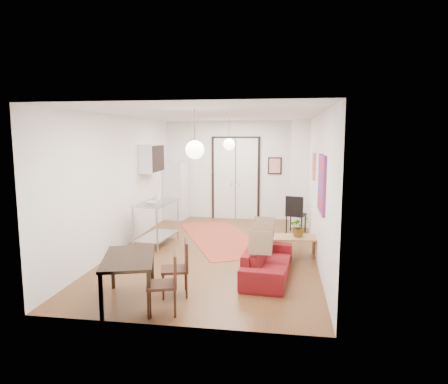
# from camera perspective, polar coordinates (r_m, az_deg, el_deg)

# --- Properties ---
(floor) EXTENTS (7.00, 7.00, 0.00)m
(floor) POSITION_cam_1_polar(r_m,az_deg,el_deg) (8.76, -1.12, -8.36)
(floor) COLOR brown
(floor) RESTS_ON ground
(ceiling) EXTENTS (4.20, 7.00, 0.02)m
(ceiling) POSITION_cam_1_polar(r_m,az_deg,el_deg) (8.41, -1.17, 10.95)
(ceiling) COLOR silver
(ceiling) RESTS_ON wall_back
(wall_back) EXTENTS (4.20, 0.02, 2.90)m
(wall_back) POSITION_cam_1_polar(r_m,az_deg,el_deg) (11.91, 1.70, 3.12)
(wall_back) COLOR white
(wall_back) RESTS_ON floor
(wall_front) EXTENTS (4.20, 0.02, 2.90)m
(wall_front) POSITION_cam_1_polar(r_m,az_deg,el_deg) (5.09, -7.82, -3.64)
(wall_front) COLOR white
(wall_front) RESTS_ON floor
(wall_left) EXTENTS (0.02, 7.00, 2.90)m
(wall_left) POSITION_cam_1_polar(r_m,az_deg,el_deg) (9.05, -14.36, 1.31)
(wall_left) COLOR white
(wall_left) RESTS_ON floor
(wall_right) EXTENTS (0.02, 7.00, 2.90)m
(wall_right) POSITION_cam_1_polar(r_m,az_deg,el_deg) (8.37, 13.18, 0.81)
(wall_right) COLOR white
(wall_right) RESTS_ON floor
(double_doors) EXTENTS (1.44, 0.06, 2.50)m
(double_doors) POSITION_cam_1_polar(r_m,az_deg,el_deg) (11.89, 1.67, 1.90)
(double_doors) COLOR white
(double_doors) RESTS_ON wall_back
(stub_partition) EXTENTS (0.50, 0.10, 2.90)m
(stub_partition) POSITION_cam_1_polar(r_m,az_deg,el_deg) (10.89, 10.82, 2.51)
(stub_partition) COLOR white
(stub_partition) RESTS_ON floor
(wall_cabinet) EXTENTS (0.35, 1.00, 0.70)m
(wall_cabinet) POSITION_cam_1_polar(r_m,az_deg,el_deg) (10.35, -10.30, 4.74)
(wall_cabinet) COLOR white
(wall_cabinet) RESTS_ON wall_left
(painting_popart) EXTENTS (0.05, 1.00, 1.00)m
(painting_popart) POSITION_cam_1_polar(r_m,az_deg,el_deg) (7.11, 13.81, 1.16)
(painting_popart) COLOR red
(painting_popart) RESTS_ON wall_right
(painting_abstract) EXTENTS (0.05, 0.50, 0.60)m
(painting_abstract) POSITION_cam_1_polar(r_m,az_deg,el_deg) (9.13, 12.70, 3.62)
(painting_abstract) COLOR beige
(painting_abstract) RESTS_ON wall_right
(poster_back) EXTENTS (0.40, 0.03, 0.50)m
(poster_back) POSITION_cam_1_polar(r_m,az_deg,el_deg) (11.78, 7.26, 3.74)
(poster_back) COLOR red
(poster_back) RESTS_ON wall_back
(print_left) EXTENTS (0.03, 0.44, 0.54)m
(print_left) POSITION_cam_1_polar(r_m,az_deg,el_deg) (10.87, -10.20, 5.16)
(print_left) COLOR #9C6D41
(print_left) RESTS_ON wall_left
(pendant_back) EXTENTS (0.30, 0.30, 0.80)m
(pendant_back) POSITION_cam_1_polar(r_m,az_deg,el_deg) (10.38, 0.72, 6.82)
(pendant_back) COLOR white
(pendant_back) RESTS_ON ceiling
(pendant_front) EXTENTS (0.30, 0.30, 0.80)m
(pendant_front) POSITION_cam_1_polar(r_m,az_deg,el_deg) (6.44, -4.19, 6.04)
(pendant_front) COLOR white
(pendant_front) RESTS_ON ceiling
(kilim_rug) EXTENTS (2.75, 3.91, 0.01)m
(kilim_rug) POSITION_cam_1_polar(r_m,az_deg,el_deg) (9.80, -0.53, -6.54)
(kilim_rug) COLOR #C44E31
(kilim_rug) RESTS_ON floor
(sofa) EXTENTS (1.92, 0.88, 0.54)m
(sofa) POSITION_cam_1_polar(r_m,az_deg,el_deg) (7.20, 6.28, -9.80)
(sofa) COLOR maroon
(sofa) RESTS_ON floor
(coffee_table) EXTENTS (1.04, 0.66, 0.43)m
(coffee_table) POSITION_cam_1_polar(r_m,az_deg,el_deg) (8.34, 10.07, -6.66)
(coffee_table) COLOR tan
(coffee_table) RESTS_ON floor
(potted_plant) EXTENTS (0.38, 0.42, 0.42)m
(potted_plant) POSITION_cam_1_polar(r_m,az_deg,el_deg) (8.27, 10.69, -4.87)
(potted_plant) COLOR #37642D
(potted_plant) RESTS_ON coffee_table
(kitchen_counter) EXTENTS (0.78, 1.35, 0.99)m
(kitchen_counter) POSITION_cam_1_polar(r_m,az_deg,el_deg) (9.22, -9.62, -3.45)
(kitchen_counter) COLOR #B7BABC
(kitchen_counter) RESTS_ON floor
(bowl) EXTENTS (0.26, 0.26, 0.06)m
(bowl) POSITION_cam_1_polar(r_m,az_deg,el_deg) (8.88, -10.28, -1.52)
(bowl) COLOR beige
(bowl) RESTS_ON kitchen_counter
(soap_bottle) EXTENTS (0.10, 0.10, 0.21)m
(soap_bottle) POSITION_cam_1_polar(r_m,az_deg,el_deg) (9.39, -9.50, -0.52)
(soap_bottle) COLOR teal
(soap_bottle) RESTS_ON kitchen_counter
(fridge) EXTENTS (0.68, 0.68, 1.70)m
(fridge) POSITION_cam_1_polar(r_m,az_deg,el_deg) (11.97, -6.86, 0.20)
(fridge) COLOR silver
(fridge) RESTS_ON floor
(dining_table) EXTENTS (1.05, 1.41, 0.70)m
(dining_table) POSITION_cam_1_polar(r_m,az_deg,el_deg) (6.17, -13.47, -9.67)
(dining_table) COLOR black
(dining_table) RESTS_ON floor
(dining_chair_near) EXTENTS (0.51, 0.63, 0.87)m
(dining_chair_near) POSITION_cam_1_polar(r_m,az_deg,el_deg) (6.41, -6.89, -9.97)
(dining_chair_near) COLOR #391B12
(dining_chair_near) RESTS_ON floor
(dining_chair_far) EXTENTS (0.51, 0.63, 0.87)m
(dining_chair_far) POSITION_cam_1_polar(r_m,az_deg,el_deg) (5.82, -8.65, -11.91)
(dining_chair_far) COLOR #391B12
(dining_chair_far) RESTS_ON floor
(black_side_chair) EXTENTS (0.56, 0.56, 0.98)m
(black_side_chair) POSITION_cam_1_polar(r_m,az_deg,el_deg) (10.40, 10.26, -2.60)
(black_side_chair) COLOR black
(black_side_chair) RESTS_ON floor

